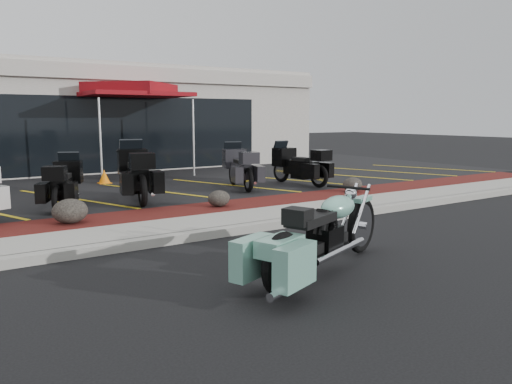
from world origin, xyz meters
TOP-DOWN VIEW (x-y plane):
  - ground at (0.00, 0.00)m, footprint 90.00×90.00m
  - curb at (0.00, 0.90)m, footprint 24.00×0.25m
  - sidewalk at (0.00, 1.60)m, footprint 24.00×1.20m
  - mulch_bed at (0.00, 2.80)m, footprint 24.00×1.20m
  - upper_lot at (0.00, 8.20)m, footprint 26.00×9.60m
  - dealership_building at (0.00, 14.47)m, footprint 18.00×8.16m
  - boulder_left at (-2.93, 2.71)m, footprint 0.65×0.54m
  - boulder_mid at (0.22, 2.75)m, footprint 0.50×0.42m
  - boulder_right at (4.20, 2.75)m, footprint 0.54×0.45m
  - hero_cruiser at (0.52, -1.28)m, footprint 3.32×1.96m
  - touring_black_front at (-2.38, 5.11)m, footprint 1.49×2.16m
  - touring_black_mid at (-0.82, 5.35)m, footprint 1.42×2.57m
  - touring_grey at (2.31, 5.70)m, footprint 1.37×2.30m
  - touring_black_rear at (3.82, 5.41)m, footprint 1.06×2.23m
  - traffic_cone at (-0.75, 8.05)m, footprint 0.43×0.43m
  - popup_canopy at (0.81, 9.89)m, footprint 4.14×4.14m

SIDE VIEW (x-z plane):
  - ground at x=0.00m, z-range 0.00..0.00m
  - curb at x=0.00m, z-range 0.00..0.15m
  - sidewalk at x=0.00m, z-range 0.00..0.15m
  - upper_lot at x=0.00m, z-range 0.00..0.15m
  - mulch_bed at x=0.00m, z-range 0.00..0.16m
  - boulder_mid at x=0.22m, z-range 0.16..0.52m
  - boulder_right at x=4.20m, z-range 0.16..0.54m
  - traffic_cone at x=-0.75m, z-range 0.15..0.56m
  - boulder_left at x=-2.93m, z-range 0.16..0.62m
  - hero_cruiser at x=0.52m, z-range 0.00..1.14m
  - touring_black_front at x=-2.38m, z-range 0.15..1.32m
  - touring_black_rear at x=3.82m, z-range 0.15..1.40m
  - touring_grey at x=2.31m, z-range 0.15..1.41m
  - touring_black_mid at x=-0.82m, z-range 0.15..1.56m
  - dealership_building at x=0.00m, z-range 0.01..4.01m
  - popup_canopy at x=0.81m, z-range 1.40..4.47m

